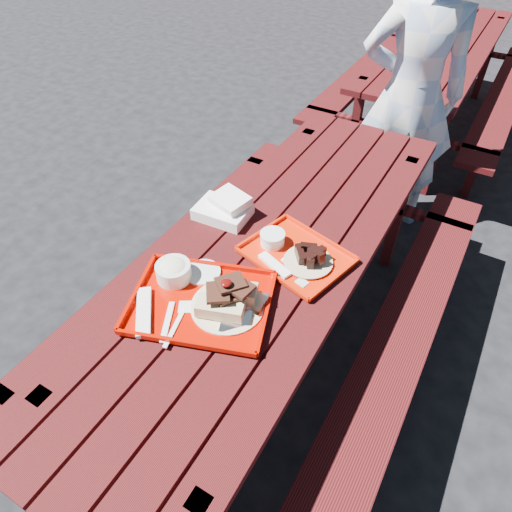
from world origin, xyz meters
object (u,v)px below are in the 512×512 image
Objects in this scene: picnic_table_far at (435,68)px; far_tray at (294,254)px; picnic_table_near at (273,278)px; near_tray at (202,293)px; person at (410,97)px.

far_tray reaches higher than picnic_table_far.
picnic_table_far is 2.83m from far_tray.
picnic_table_near is 0.46m from near_tray.
picnic_table_far is 1.40m from person.
near_tray is at bearing 61.70° from person.
near_tray is at bearing -116.50° from far_tray.
far_tray is (0.10, -2.82, 0.21)m from picnic_table_far.
near_tray reaches higher than picnic_table_far.
far_tray is at bearing -88.01° from picnic_table_far.
far_tray is (0.10, -0.02, 0.21)m from picnic_table_near.
picnic_table_near is 1.48m from person.
person is at bearing 85.21° from picnic_table_near.
picnic_table_near is 5.14× the size of far_tray.
person reaches higher than picnic_table_far.
person is at bearing -84.94° from picnic_table_far.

